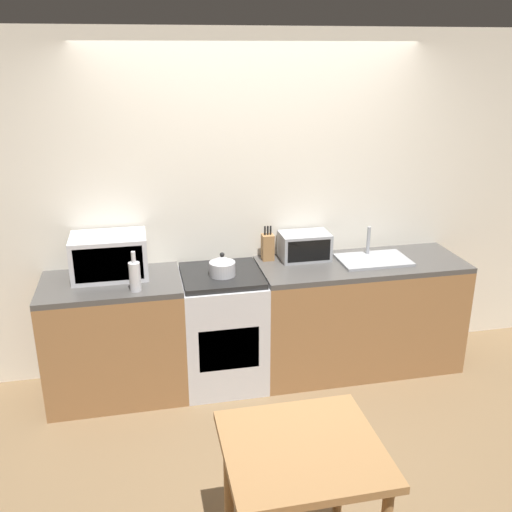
{
  "coord_description": "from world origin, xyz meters",
  "views": [
    {
      "loc": [
        -0.86,
        -2.98,
        2.45
      ],
      "look_at": [
        -0.06,
        0.77,
        1.05
      ],
      "focal_mm": 40.0,
      "sensor_mm": 36.0,
      "label": 1
    }
  ],
  "objects_px": {
    "microwave": "(109,256)",
    "stove_range": "(223,328)",
    "toaster_oven": "(305,246)",
    "dining_table": "(302,467)",
    "kettle": "(222,266)",
    "bottle": "(135,276)"
  },
  "relations": [
    {
      "from": "microwave",
      "to": "toaster_oven",
      "type": "height_order",
      "value": "microwave"
    },
    {
      "from": "toaster_oven",
      "to": "dining_table",
      "type": "xyz_separation_m",
      "value": [
        -0.59,
        -1.97,
        -0.37
      ]
    },
    {
      "from": "dining_table",
      "to": "microwave",
      "type": "bearing_deg",
      "value": 114.69
    },
    {
      "from": "microwave",
      "to": "toaster_oven",
      "type": "bearing_deg",
      "value": 2.17
    },
    {
      "from": "bottle",
      "to": "toaster_oven",
      "type": "height_order",
      "value": "bottle"
    },
    {
      "from": "microwave",
      "to": "stove_range",
      "type": "bearing_deg",
      "value": -7.79
    },
    {
      "from": "stove_range",
      "to": "microwave",
      "type": "height_order",
      "value": "microwave"
    },
    {
      "from": "bottle",
      "to": "dining_table",
      "type": "height_order",
      "value": "bottle"
    },
    {
      "from": "microwave",
      "to": "toaster_oven",
      "type": "distance_m",
      "value": 1.47
    },
    {
      "from": "kettle",
      "to": "toaster_oven",
      "type": "bearing_deg",
      "value": 16.86
    },
    {
      "from": "microwave",
      "to": "dining_table",
      "type": "distance_m",
      "value": 2.15
    },
    {
      "from": "stove_range",
      "to": "toaster_oven",
      "type": "distance_m",
      "value": 0.9
    },
    {
      "from": "kettle",
      "to": "toaster_oven",
      "type": "xyz_separation_m",
      "value": [
        0.68,
        0.21,
        0.03
      ]
    },
    {
      "from": "kettle",
      "to": "dining_table",
      "type": "relative_size",
      "value": 0.25
    },
    {
      "from": "stove_range",
      "to": "kettle",
      "type": "xyz_separation_m",
      "value": [
        0.0,
        -0.04,
        0.53
      ]
    },
    {
      "from": "kettle",
      "to": "microwave",
      "type": "xyz_separation_m",
      "value": [
        -0.79,
        0.15,
        0.08
      ]
    },
    {
      "from": "stove_range",
      "to": "toaster_oven",
      "type": "relative_size",
      "value": 2.36
    },
    {
      "from": "kettle",
      "to": "stove_range",
      "type": "bearing_deg",
      "value": 92.23
    },
    {
      "from": "stove_range",
      "to": "kettle",
      "type": "relative_size",
      "value": 4.74
    },
    {
      "from": "kettle",
      "to": "microwave",
      "type": "bearing_deg",
      "value": 169.24
    },
    {
      "from": "kettle",
      "to": "dining_table",
      "type": "xyz_separation_m",
      "value": [
        0.09,
        -1.77,
        -0.34
      ]
    },
    {
      "from": "stove_range",
      "to": "dining_table",
      "type": "height_order",
      "value": "stove_range"
    }
  ]
}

